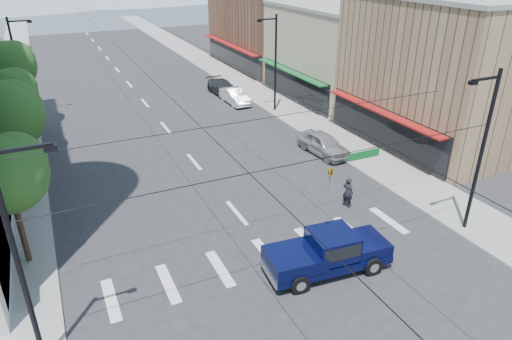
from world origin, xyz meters
The scene contains 18 objects.
ground centered at (0.00, 0.00, 0.00)m, with size 160.00×160.00×0.00m, color #28282B.
sidewalk_left centered at (-12.00, 40.00, 0.07)m, with size 4.00×120.00×0.15m, color gray.
sidewalk_right centered at (12.00, 40.00, 0.07)m, with size 4.00×120.00×0.15m, color gray.
shop_near centered at (20.00, 10.00, 5.50)m, with size 12.00×14.00×11.00m, color #8C6B4C.
shop_mid centered at (20.00, 24.00, 4.50)m, with size 12.00×14.00×9.00m, color tan.
shop_far centered at (20.00, 40.00, 5.00)m, with size 12.00×18.00×10.00m, color brown.
tree_near centered at (-11.07, 6.10, 4.99)m, with size 3.65×3.64×6.71m.
tree_midnear centered at (-11.07, 13.10, 5.59)m, with size 4.09×4.09×7.52m.
tree_midfar centered at (-11.07, 20.10, 4.99)m, with size 3.65×3.64×6.71m.
tree_far centered at (-11.07, 27.10, 5.59)m, with size 4.09×4.09×7.52m.
signal_rig centered at (0.19, -1.00, 4.64)m, with size 21.80×0.20×9.00m.
lamp_pole_nw centered at (-10.67, 30.00, 4.94)m, with size 2.00×0.25×9.00m.
lamp_pole_ne centered at (10.67, 22.00, 4.94)m, with size 2.00×0.25×9.00m.
pickup_truck centered at (1.82, -0.78, 1.08)m, with size 6.30×2.82×2.07m.
pedestrian centered at (6.37, 3.89, 0.96)m, with size 0.70×0.46×1.92m, color black.
parked_car_near centered at (9.40, 11.25, 0.82)m, with size 1.94×4.82×1.64m, color #A2A3A7.
parked_car_mid centered at (8.27, 25.94, 0.76)m, with size 1.61×4.63×1.53m, color white.
parked_car_far centered at (8.39, 29.56, 0.75)m, with size 2.10×5.16×1.50m, color #2D2D2F.
Camera 1 is at (-8.87, -15.52, 13.99)m, focal length 32.00 mm.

